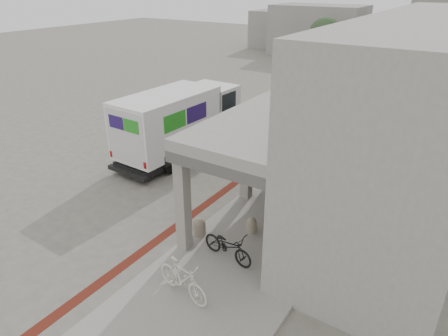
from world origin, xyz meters
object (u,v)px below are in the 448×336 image
Objects in this scene: bicycle_black at (228,246)px; bicycle_cream at (183,279)px; bench at (282,195)px; fedex_truck at (181,120)px; utility_cabinet at (293,231)px.

bicycle_cream reaches higher than bicycle_black.
bench is 4.16m from bicycle_black.
bicycle_cream is (6.48, -8.11, -1.07)m from fedex_truck.
bicycle_black is (-1.36, -1.84, -0.01)m from utility_cabinet.
bench is at bearing 9.80° from bicycle_cream.
bicycle_black is 0.98× the size of bicycle_cream.
fedex_truck is 9.13m from utility_cabinet.
fedex_truck is 4.13× the size of bench.
utility_cabinet is (8.01, -4.23, -1.14)m from fedex_truck.
fedex_truck is 10.44m from bicycle_cream.
utility_cabinet reaches higher than bench.
fedex_truck is 4.20× the size of bicycle_black.
bicycle_cream reaches higher than bench.
bicycle_cream reaches higher than utility_cabinet.
fedex_truck is 6.92m from bench.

